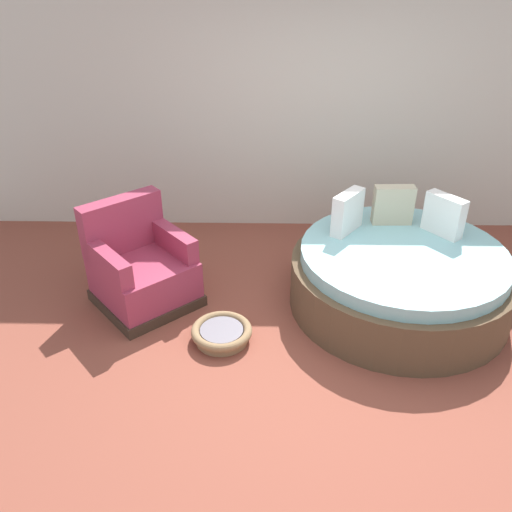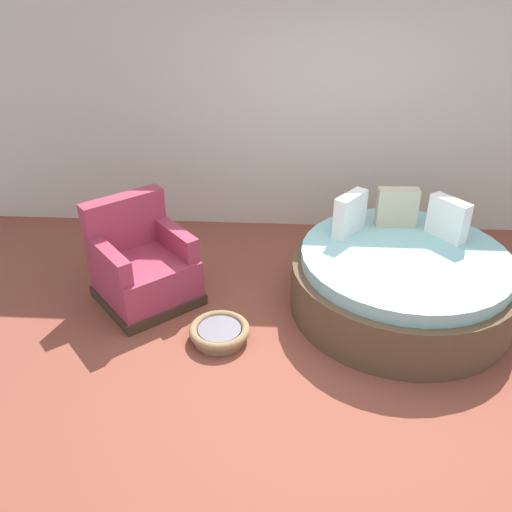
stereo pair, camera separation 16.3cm
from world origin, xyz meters
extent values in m
cube|color=brown|center=(0.00, 0.00, -0.01)|extent=(8.00, 8.00, 0.02)
cube|color=beige|center=(0.00, 2.37, 1.31)|extent=(8.00, 0.12, 2.62)
cylinder|color=brown|center=(0.75, 0.68, 0.23)|extent=(1.95, 1.95, 0.46)
cylinder|color=#8CC6CC|center=(0.75, 0.68, 0.52)|extent=(1.79, 1.79, 0.12)
cube|color=white|center=(1.15, 1.00, 0.76)|extent=(0.32, 0.37, 0.37)
cube|color=#BCB293|center=(0.74, 1.21, 0.76)|extent=(0.37, 0.13, 0.37)
cube|color=white|center=(0.29, 1.03, 0.77)|extent=(0.33, 0.38, 0.38)
cube|color=#38281E|center=(-1.54, 0.67, 0.05)|extent=(1.13, 1.13, 0.10)
cube|color=#99334C|center=(-1.54, 0.67, 0.27)|extent=(1.07, 1.07, 0.34)
cube|color=#99334C|center=(-1.75, 0.91, 0.69)|extent=(0.68, 0.62, 0.50)
cube|color=#99334C|center=(-1.78, 0.46, 0.55)|extent=(0.54, 0.59, 0.22)
cube|color=#99334C|center=(-1.30, 0.88, 0.55)|extent=(0.54, 0.59, 0.22)
cylinder|color=#8E704C|center=(-0.81, 0.14, 0.03)|extent=(0.44, 0.44, 0.06)
torus|color=#8E704C|center=(-0.81, 0.14, 0.10)|extent=(0.51, 0.51, 0.07)
cylinder|color=slate|center=(-0.81, 0.14, 0.08)|extent=(0.36, 0.36, 0.05)
camera|label=1|loc=(-0.46, -3.36, 2.87)|focal=37.50mm
camera|label=2|loc=(-0.29, -3.35, 2.87)|focal=37.50mm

